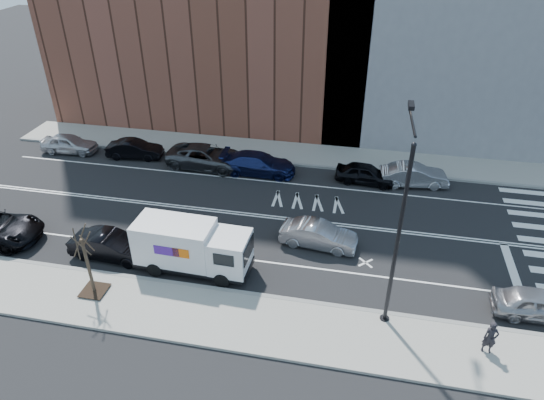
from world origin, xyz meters
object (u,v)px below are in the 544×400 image
at_px(driving_sedan, 319,235).
at_px(pedestrian, 490,338).
at_px(fedex_van, 191,247).
at_px(far_parked_a, 69,143).
at_px(far_parked_b, 135,149).
at_px(near_parked_front, 539,304).

bearing_deg(driving_sedan, pedestrian, -121.98).
bearing_deg(driving_sedan, fedex_van, 124.29).
bearing_deg(pedestrian, fedex_van, 167.53).
xyz_separation_m(far_parked_a, far_parked_b, (5.31, 0.15, -0.04)).
bearing_deg(fedex_van, driving_sedan, 30.12).
bearing_deg(fedex_van, pedestrian, -9.66).
xyz_separation_m(driving_sedan, pedestrian, (7.95, -6.19, 0.26)).
bearing_deg(near_parked_front, pedestrian, 135.95).
bearing_deg(pedestrian, far_parked_a, 152.11).
distance_m(fedex_van, driving_sedan, 7.06).
height_order(far_parked_a, pedestrian, pedestrian).
distance_m(fedex_van, far_parked_a, 17.99).
distance_m(far_parked_a, pedestrian, 31.46).
xyz_separation_m(near_parked_front, pedestrian, (-2.65, -2.83, 0.26)).
relative_size(far_parked_b, driving_sedan, 0.97).
bearing_deg(fedex_van, far_parked_b, 128.64).
bearing_deg(far_parked_b, pedestrian, -128.52).
height_order(driving_sedan, near_parked_front, near_parked_front).
distance_m(fedex_van, near_parked_front, 16.80).
relative_size(far_parked_a, driving_sedan, 0.99).
relative_size(far_parked_a, pedestrian, 2.60).
bearing_deg(far_parked_a, near_parked_front, -113.05).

